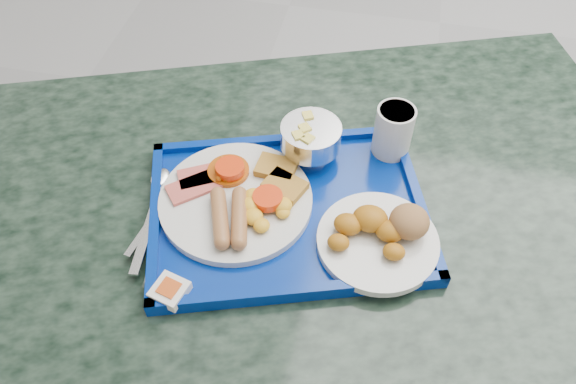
# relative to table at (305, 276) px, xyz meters

# --- Properties ---
(table) EXTENTS (1.35, 1.12, 0.72)m
(table) POSITION_rel_table_xyz_m (0.00, 0.00, 0.00)
(table) COLOR slate
(table) RESTS_ON floor
(tray) EXTENTS (0.48, 0.41, 0.02)m
(tray) POSITION_rel_table_xyz_m (-0.03, -0.01, 0.19)
(tray) COLOR navy
(tray) RESTS_ON table
(main_plate) EXTENTS (0.23, 0.23, 0.04)m
(main_plate) POSITION_rel_table_xyz_m (-0.10, -0.01, 0.21)
(main_plate) COLOR silver
(main_plate) RESTS_ON tray
(bread_plate) EXTENTS (0.17, 0.17, 0.06)m
(bread_plate) POSITION_rel_table_xyz_m (0.11, -0.04, 0.22)
(bread_plate) COLOR silver
(bread_plate) RESTS_ON tray
(fruit_bowl) EXTENTS (0.10, 0.10, 0.07)m
(fruit_bowl) POSITION_rel_table_xyz_m (-0.02, 0.10, 0.24)
(fruit_bowl) COLOR silver
(fruit_bowl) RESTS_ON tray
(juice_cup) EXTENTS (0.06, 0.06, 0.09)m
(juice_cup) POSITION_rel_table_xyz_m (0.11, 0.14, 0.24)
(juice_cup) COLOR silver
(juice_cup) RESTS_ON tray
(spoon) EXTENTS (0.05, 0.17, 0.01)m
(spoon) POSITION_rel_table_xyz_m (-0.23, -0.02, 0.20)
(spoon) COLOR silver
(spoon) RESTS_ON tray
(knife) EXTENTS (0.03, 0.19, 0.00)m
(knife) POSITION_rel_table_xyz_m (-0.22, -0.07, 0.20)
(knife) COLOR silver
(knife) RESTS_ON tray
(jam_packet) EXTENTS (0.05, 0.05, 0.02)m
(jam_packet) POSITION_rel_table_xyz_m (-0.15, -0.18, 0.21)
(jam_packet) COLOR white
(jam_packet) RESTS_ON tray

